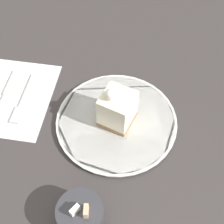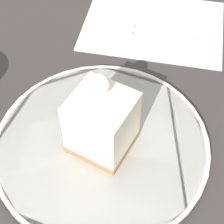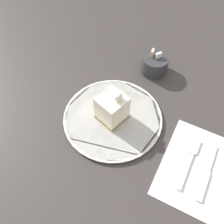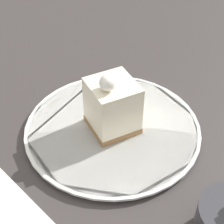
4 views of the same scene
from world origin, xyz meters
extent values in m
plane|color=#383333|center=(0.00, 0.00, 0.00)|extent=(4.00, 4.00, 0.00)
cylinder|color=silver|center=(0.01, -0.03, 0.01)|extent=(0.27, 0.27, 0.01)
cylinder|color=silver|center=(0.01, -0.03, 0.01)|extent=(0.28, 0.28, 0.00)
cube|color=olive|center=(0.01, -0.03, 0.02)|extent=(0.08, 0.08, 0.01)
cube|color=#EFE5C6|center=(0.01, -0.03, 0.06)|extent=(0.08, 0.08, 0.07)
sphere|color=white|center=(0.02, -0.03, 0.11)|extent=(0.02, 0.02, 0.02)
camera|label=1|loc=(-0.11, 0.35, 0.61)|focal=50.00mm
camera|label=2|loc=(-0.24, -0.14, 0.42)|focal=60.00mm
camera|label=3|loc=(0.25, -0.35, 0.60)|focal=40.00mm
camera|label=4|loc=(0.26, 0.33, 0.42)|focal=60.00mm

